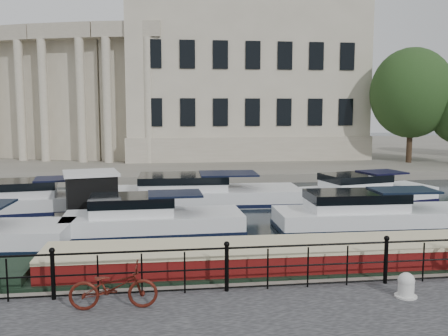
% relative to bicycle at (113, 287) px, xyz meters
% --- Properties ---
extents(ground_plane, '(160.00, 160.00, 0.00)m').
position_rel_bicycle_xyz_m(ground_plane, '(2.59, 2.98, -1.05)').
color(ground_plane, black).
rests_on(ground_plane, ground).
extents(far_bank, '(120.00, 42.00, 0.55)m').
position_rel_bicycle_xyz_m(far_bank, '(2.59, 41.98, -0.78)').
color(far_bank, '#6B665B').
rests_on(far_bank, ground_plane).
extents(railing, '(24.14, 0.14, 1.22)m').
position_rel_bicycle_xyz_m(railing, '(2.59, 0.73, 0.15)').
color(railing, black).
rests_on(railing, near_quay).
extents(civic_building, '(53.55, 31.84, 16.85)m').
position_rel_bicycle_xyz_m(civic_building, '(1.59, 37.69, 5.99)').
color(civic_building, '#ADA38C').
rests_on(civic_building, far_bank).
extents(bicycle, '(1.91, 0.69, 1.00)m').
position_rel_bicycle_xyz_m(bicycle, '(0.00, 0.00, 0.00)').
color(bicycle, '#44130C').
rests_on(bicycle, near_quay).
extents(mooring_bollard, '(0.51, 0.51, 0.58)m').
position_rel_bicycle_xyz_m(mooring_bollard, '(6.66, -0.19, -0.23)').
color(mooring_bollard, beige).
rests_on(mooring_bollard, near_quay).
extents(narrowboat, '(16.36, 2.40, 1.59)m').
position_rel_bicycle_xyz_m(narrowboat, '(4.44, 2.37, -0.69)').
color(narrowboat, black).
rests_on(narrowboat, ground_plane).
extents(harbour_hut, '(3.61, 3.21, 2.19)m').
position_rel_bicycle_xyz_m(harbour_hut, '(-1.95, 11.68, -0.10)').
color(harbour_hut, '#6B665B').
rests_on(harbour_hut, ground_plane).
extents(cabin_cruisers, '(26.60, 10.39, 1.99)m').
position_rel_bicycle_xyz_m(cabin_cruisers, '(2.19, 11.25, -0.68)').
color(cabin_cruisers, silver).
rests_on(cabin_cruisers, ground_plane).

